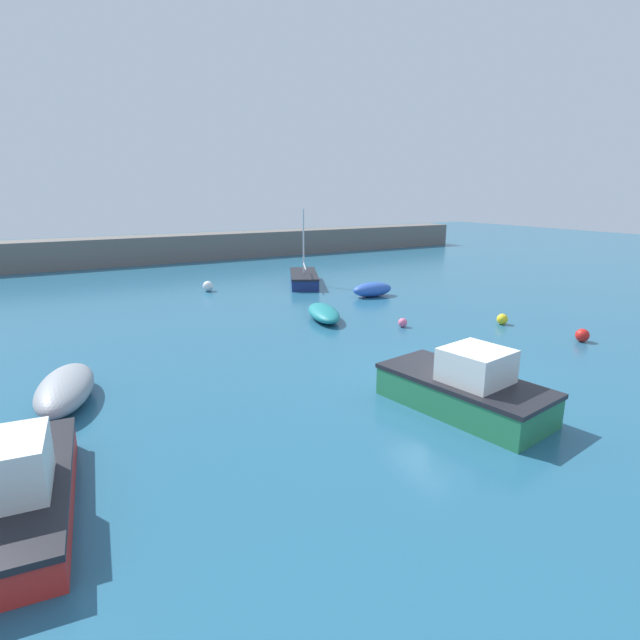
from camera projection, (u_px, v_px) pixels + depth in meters
ground_plane at (442, 389)px, 14.89m from camera, size 120.00×120.00×0.20m
harbor_breakwater at (177, 248)px, 41.18m from camera, size 56.59×2.91×2.13m
fishing_dinghy_green at (372, 289)px, 27.36m from camera, size 2.40×1.22×0.78m
cabin_cruiser_white at (466, 388)px, 13.07m from camera, size 2.76×4.77×1.76m
sailboat_short_mast at (304, 278)px, 30.87m from camera, size 3.50×5.05×4.61m
open_tender_yellow at (65, 389)px, 13.59m from camera, size 2.16×3.76×0.83m
rowboat_blue_near at (324, 313)px, 22.46m from camera, size 2.15×3.50×0.62m
motorboat_grey_hull at (14, 491)px, 8.73m from camera, size 2.26×4.97×1.65m
mooring_buoy_yellow at (502, 319)px, 21.67m from camera, size 0.47×0.47×0.47m
mooring_buoy_white at (208, 286)px, 28.79m from camera, size 0.59×0.59×0.59m
mooring_buoy_pink at (403, 323)px, 21.25m from camera, size 0.39×0.39×0.39m
mooring_buoy_red at (582, 335)px, 19.18m from camera, size 0.51×0.51×0.51m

